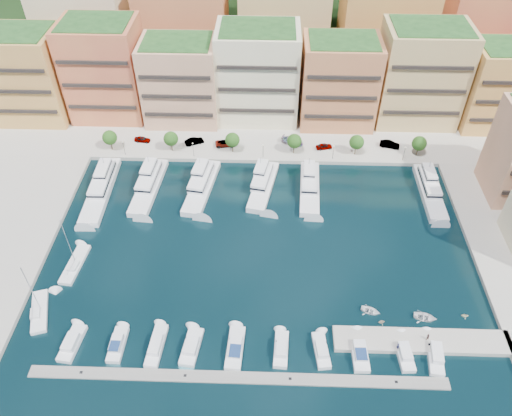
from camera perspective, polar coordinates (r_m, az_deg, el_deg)
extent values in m
plane|color=black|center=(107.66, 0.43, -4.70)|extent=(400.00, 400.00, 0.00)
cube|color=#9E998E|center=(156.31, 1.06, 12.32)|extent=(220.00, 64.00, 2.00)
cube|color=#193515|center=(199.14, 1.33, 19.36)|extent=(240.00, 40.00, 58.00)
cube|color=gray|center=(90.30, -2.12, -18.85)|extent=(72.00, 2.20, 0.35)
cube|color=#9E998E|center=(98.43, 18.39, -14.39)|extent=(32.00, 5.00, 2.00)
cube|color=gold|center=(154.95, -24.94, 13.50)|extent=(22.00, 16.00, 24.00)
cube|color=black|center=(148.51, -26.04, 11.87)|extent=(20.24, 0.50, 0.90)
cube|color=#1D471C|center=(150.05, -26.37, 17.55)|extent=(19.36, 14.08, 0.80)
cube|color=#DC8749|center=(147.93, -16.86, 14.80)|extent=(20.00, 16.00, 26.00)
cube|color=black|center=(141.06, -17.70, 13.18)|extent=(18.40, 0.50, 0.90)
cube|color=#1D471C|center=(142.51, -17.99, 19.51)|extent=(17.60, 14.08, 0.80)
cube|color=#E2A27E|center=(142.07, -8.58, 14.05)|extent=(20.00, 15.00, 22.00)
cube|color=black|center=(135.44, -9.05, 12.46)|extent=(18.40, 0.50, 0.90)
cube|color=#1D471C|center=(137.02, -9.09, 18.22)|extent=(17.60, 13.20, 0.80)
cube|color=#F6E8BE|center=(141.03, 0.21, 14.99)|extent=(22.00, 16.00, 25.00)
cube|color=black|center=(133.79, 0.10, 13.34)|extent=(20.24, 0.50, 0.90)
cube|color=#1D471C|center=(135.47, 0.22, 19.82)|extent=(19.36, 14.08, 0.80)
cube|color=#CF804D|center=(140.91, 9.43, 13.92)|extent=(20.00, 15.00, 23.00)
cube|color=black|center=(134.22, 9.73, 12.32)|extent=(18.40, 0.50, 0.90)
cube|color=#1D471C|center=(135.65, 10.02, 18.31)|extent=(17.60, 13.20, 0.80)
cube|color=tan|center=(146.44, 18.25, 14.18)|extent=(22.00, 16.00, 26.00)
cube|color=black|center=(139.49, 18.94, 12.53)|extent=(20.24, 0.50, 0.90)
cube|color=#1D471C|center=(140.96, 19.48, 18.92)|extent=(19.36, 14.08, 0.80)
cube|color=gold|center=(153.24, 26.32, 12.27)|extent=(20.00, 15.00, 22.00)
cube|color=black|center=(147.11, 27.23, 10.69)|extent=(18.40, 0.50, 0.90)
cube|color=#F6E8BE|center=(169.46, -18.82, 18.75)|extent=(26.00, 18.00, 30.00)
cube|color=#CF804D|center=(161.93, -8.20, 19.40)|extent=(26.00, 18.00, 30.00)
cube|color=tan|center=(159.78, 3.12, 19.42)|extent=(26.00, 18.00, 30.00)
cube|color=gold|center=(163.21, 14.31, 18.75)|extent=(26.00, 18.00, 30.00)
cube|color=#DC8749|center=(171.88, 24.58, 17.54)|extent=(26.00, 18.00, 30.00)
cylinder|color=#473323|center=(137.51, -16.20, 6.97)|extent=(0.24, 0.24, 3.00)
sphere|color=#174212|center=(136.26, -16.38, 7.73)|extent=(3.80, 3.80, 3.80)
cylinder|color=#473323|center=(133.55, -9.60, 7.02)|extent=(0.24, 0.24, 3.00)
sphere|color=#174212|center=(132.26, -9.71, 7.81)|extent=(3.80, 3.80, 3.80)
cylinder|color=#473323|center=(131.43, -2.68, 6.98)|extent=(0.24, 0.24, 3.00)
sphere|color=#174212|center=(130.12, -2.71, 7.78)|extent=(3.80, 3.80, 3.80)
cylinder|color=#473323|center=(131.24, 4.35, 6.84)|extent=(0.24, 0.24, 3.00)
sphere|color=#174212|center=(129.93, 4.40, 7.64)|extent=(3.80, 3.80, 3.80)
cylinder|color=#473323|center=(132.99, 11.30, 6.59)|extent=(0.24, 0.24, 3.00)
sphere|color=#174212|center=(131.70, 11.43, 7.38)|extent=(3.80, 3.80, 3.80)
cylinder|color=#473323|center=(136.60, 17.96, 6.27)|extent=(0.24, 0.24, 3.00)
sphere|color=#174212|center=(135.34, 18.16, 7.03)|extent=(3.80, 3.80, 3.80)
cylinder|color=black|center=(134.28, -14.84, 6.58)|extent=(0.10, 0.10, 4.00)
sphere|color=#FFF2CC|center=(133.13, -14.99, 7.29)|extent=(0.30, 0.30, 0.30)
cylinder|color=black|center=(130.40, -7.17, 6.60)|extent=(0.10, 0.10, 4.00)
sphere|color=#FFF2CC|center=(129.21, -7.25, 7.34)|extent=(0.30, 0.30, 0.30)
cylinder|color=black|center=(128.94, 0.81, 6.50)|extent=(0.10, 0.10, 4.00)
sphere|color=#FFF2CC|center=(127.73, 0.82, 7.24)|extent=(0.30, 0.30, 0.30)
cylinder|color=black|center=(129.97, 8.82, 6.27)|extent=(0.10, 0.10, 4.00)
sphere|color=#FFF2CC|center=(128.78, 8.92, 7.00)|extent=(0.30, 0.30, 0.30)
cylinder|color=black|center=(133.45, 16.54, 5.94)|extent=(0.10, 0.10, 4.00)
sphere|color=#FFF2CC|center=(132.28, 16.72, 6.64)|extent=(0.30, 0.30, 0.30)
cube|color=white|center=(126.24, -17.29, 1.77)|extent=(5.10, 23.93, 2.30)
cube|color=white|center=(126.69, -17.21, 3.18)|extent=(4.07, 13.18, 1.80)
cube|color=black|center=(126.69, -17.21, 3.18)|extent=(4.13, 13.24, 0.55)
cube|color=white|center=(127.13, -17.14, 4.29)|extent=(2.94, 7.20, 1.40)
cylinder|color=#B2B2B7|center=(127.25, -17.13, 5.25)|extent=(0.14, 0.14, 1.80)
cube|color=white|center=(124.28, -12.13, 2.20)|extent=(6.34, 20.87, 2.30)
cube|color=white|center=(124.52, -12.09, 3.53)|extent=(4.75, 11.58, 1.80)
cube|color=black|center=(124.52, -12.09, 3.53)|extent=(4.81, 11.65, 0.55)
cube|color=white|center=(124.78, -12.06, 4.58)|extent=(3.30, 6.38, 1.40)
cylinder|color=#B2B2B7|center=(124.77, -12.06, 5.51)|extent=(0.14, 0.14, 1.80)
cube|color=black|center=(124.57, -12.10, 2.05)|extent=(6.40, 20.93, 0.35)
cube|color=white|center=(122.13, -6.22, 2.20)|extent=(7.68, 20.47, 2.30)
cube|color=white|center=(122.33, -6.19, 3.54)|extent=(5.47, 11.45, 1.80)
cube|color=black|center=(122.33, -6.19, 3.54)|extent=(5.54, 11.52, 0.55)
cube|color=white|center=(122.56, -6.16, 4.59)|extent=(3.69, 6.36, 1.40)
cylinder|color=#B2B2B7|center=(122.53, -6.15, 5.52)|extent=(0.14, 0.14, 1.80)
cube|color=white|center=(121.70, 0.83, 2.32)|extent=(7.69, 18.77, 2.30)
cube|color=white|center=(121.78, 0.86, 3.62)|extent=(5.38, 10.55, 1.80)
cube|color=black|center=(121.78, 0.86, 3.62)|extent=(5.45, 10.62, 0.55)
cube|color=white|center=(121.92, 0.88, 4.63)|extent=(3.58, 5.88, 1.40)
cylinder|color=#B2B2B7|center=(121.81, 0.90, 5.54)|extent=(0.14, 0.14, 1.80)
cube|color=white|center=(121.79, 6.14, 2.07)|extent=(5.45, 19.33, 2.30)
cube|color=white|center=(121.93, 6.17, 3.39)|extent=(4.20, 10.69, 1.80)
cube|color=black|center=(121.93, 6.17, 3.39)|extent=(4.27, 10.76, 0.55)
cube|color=white|center=(122.12, 6.19, 4.42)|extent=(2.97, 5.87, 1.40)
cylinder|color=#B2B2B7|center=(122.04, 6.22, 5.34)|extent=(0.14, 0.14, 1.80)
cube|color=black|center=(122.08, 6.12, 1.91)|extent=(5.50, 19.38, 0.35)
cube|color=white|center=(127.08, 19.20, 1.55)|extent=(4.34, 20.11, 2.30)
cube|color=white|center=(127.29, 19.22, 2.84)|extent=(3.54, 11.07, 1.80)
cube|color=black|center=(127.29, 19.22, 2.84)|extent=(3.60, 11.13, 0.55)
cube|color=white|center=(127.52, 19.23, 3.85)|extent=(2.58, 6.04, 1.40)
cylinder|color=#B2B2B7|center=(127.49, 19.27, 4.75)|extent=(0.14, 0.14, 1.80)
cube|color=white|center=(98.99, -20.23, -14.38)|extent=(3.60, 7.84, 1.40)
cube|color=white|center=(97.77, -20.48, -14.14)|extent=(2.53, 3.86, 1.10)
cube|color=black|center=(98.71, -20.18, -13.50)|extent=(1.94, 0.34, 0.55)
cube|color=white|center=(96.40, -15.50, -14.88)|extent=(2.63, 7.24, 1.40)
cube|color=white|center=(95.15, -15.70, -14.64)|extent=(2.01, 3.49, 1.10)
cube|color=black|center=(96.09, -15.47, -14.01)|extent=(1.80, 0.13, 0.55)
cube|color=navy|center=(94.19, -15.90, -14.92)|extent=(1.78, 2.19, 0.12)
cube|color=white|center=(94.71, -11.28, -15.25)|extent=(3.03, 8.77, 1.40)
cube|color=white|center=(93.41, -11.44, -15.05)|extent=(2.18, 4.26, 1.10)
cube|color=black|center=(94.50, -11.23, -14.25)|extent=(1.75, 0.22, 0.55)
cube|color=white|center=(93.62, -7.36, -15.52)|extent=(3.79, 7.92, 1.40)
cube|color=white|center=(92.32, -7.47, -15.30)|extent=(2.66, 3.91, 1.10)
cube|color=black|center=(93.33, -7.33, -14.59)|extent=(2.03, 0.36, 0.55)
cube|color=white|center=(92.84, -2.38, -15.77)|extent=(3.35, 8.76, 1.40)
cube|color=white|center=(91.51, -2.43, -15.57)|extent=(2.46, 4.26, 1.10)
cube|color=black|center=(92.63, -2.35, -14.75)|extent=(2.05, 0.22, 0.55)
cube|color=navy|center=(90.42, -2.48, -15.98)|extent=(2.14, 2.70, 0.12)
cube|color=white|center=(92.74, 2.88, -15.90)|extent=(2.88, 7.40, 1.40)
cube|color=white|center=(91.44, 2.91, -15.67)|extent=(2.11, 3.60, 1.10)
cube|color=black|center=(92.42, 2.90, -14.99)|extent=(1.76, 0.21, 0.55)
cube|color=white|center=(93.24, 7.45, -15.92)|extent=(3.20, 7.40, 1.40)
cube|color=white|center=(91.95, 7.53, -15.69)|extent=(2.23, 3.64, 1.10)
cube|color=black|center=(92.91, 7.46, -15.01)|extent=(1.69, 0.30, 0.55)
cube|color=white|center=(94.21, 11.69, -15.84)|extent=(2.94, 8.07, 1.40)
cube|color=white|center=(92.91, 11.84, -15.63)|extent=(2.24, 3.89, 1.10)
cube|color=black|center=(93.95, 11.70, -14.88)|extent=(1.99, 0.14, 0.55)
cube|color=navy|center=(91.87, 11.97, -15.99)|extent=(1.98, 2.44, 0.12)
cube|color=white|center=(95.93, 16.51, -15.66)|extent=(2.99, 7.62, 1.40)
cube|color=white|center=(94.67, 16.71, -15.43)|extent=(2.16, 3.71, 1.10)
cube|color=black|center=(95.63, 16.51, -14.76)|extent=(1.76, 0.23, 0.55)
cube|color=white|center=(97.47, 19.72, -15.48)|extent=(3.44, 8.75, 1.40)
cube|color=white|center=(96.21, 19.96, -15.28)|extent=(2.38, 4.29, 1.10)
cube|color=black|center=(97.26, 19.70, -14.51)|extent=(1.76, 0.31, 0.55)
cube|color=white|center=(111.00, -19.95, -6.13)|extent=(3.89, 10.88, 1.20)
cube|color=white|center=(109.72, -20.22, -6.24)|extent=(1.95, 2.82, 0.60)
cylinder|color=#B2B2B7|center=(106.72, -20.70, -3.58)|extent=(0.14, 0.14, 12.00)
cylinder|color=#B2B2B7|center=(108.90, -20.39, -6.21)|extent=(0.59, 4.78, 0.10)
cube|color=white|center=(105.55, -23.47, -10.87)|extent=(5.63, 10.22, 1.20)
cube|color=white|center=(104.37, -23.79, -11.00)|extent=(2.34, 2.85, 0.60)
cylinder|color=#B2B2B7|center=(100.96, -24.41, -8.39)|extent=(0.14, 0.14, 12.00)
cylinder|color=#B2B2B7|center=(103.59, -23.99, -10.98)|extent=(1.43, 4.25, 0.10)
imported|color=white|center=(99.52, 12.96, -11.39)|extent=(4.42, 3.81, 0.77)
imported|color=white|center=(101.33, 18.77, -11.75)|extent=(4.92, 4.00, 0.90)
imported|color=beige|center=(98.55, 14.15, -12.50)|extent=(1.57, 1.41, 0.73)
imported|color=beige|center=(104.28, 22.75, -11.26)|extent=(1.51, 1.33, 0.75)
imported|color=gray|center=(138.89, -12.86, 7.66)|extent=(4.39, 2.16, 1.44)
imported|color=gray|center=(135.56, -7.08, 7.58)|extent=(5.32, 3.73, 1.66)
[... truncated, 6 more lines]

